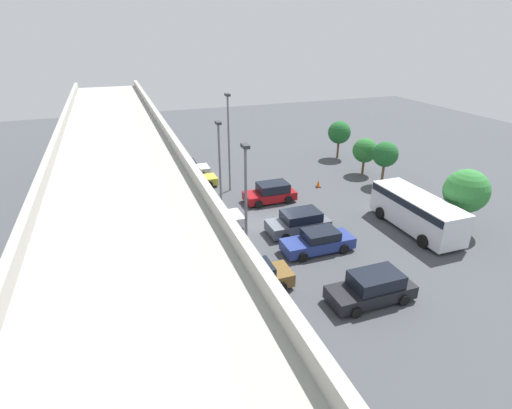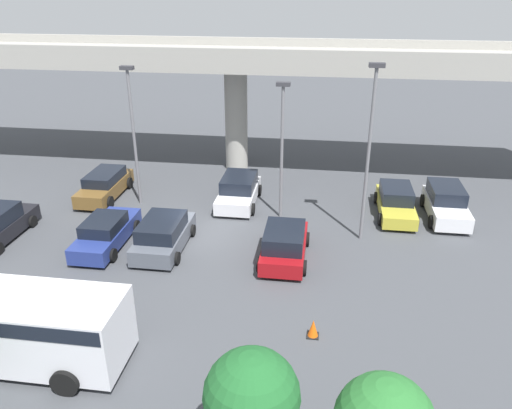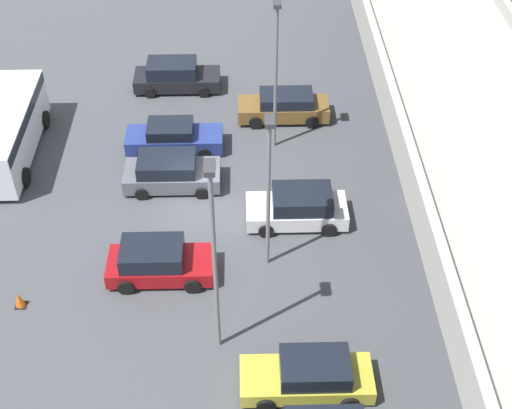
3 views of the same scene
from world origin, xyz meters
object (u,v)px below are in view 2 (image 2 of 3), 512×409
object	(u,v)px
parked_car_1	(105,185)
parked_car_6	(396,202)
parked_car_2	(106,232)
parked_car_4	(239,191)
parked_car_5	(284,244)
parked_car_7	(446,203)
lamp_post_near_aisle	(133,126)
tree_front_centre	(252,397)
shuttle_bus	(11,322)
lamp_post_mid_lot	(369,143)
parked_car_3	(163,234)
lamp_post_by_overpass	(282,141)
traffic_cone	(313,329)

from	to	relation	value
parked_car_1	parked_car_6	xyz separation A→B (m)	(16.85, -0.02, -0.03)
parked_car_2	parked_car_4	world-z (taller)	parked_car_4
parked_car_5	parked_car_7	distance (m)	10.07
lamp_post_near_aisle	tree_front_centre	bearing A→B (deg)	-61.31
parked_car_6	tree_front_centre	world-z (taller)	tree_front_centre
parked_car_4	parked_car_6	world-z (taller)	parked_car_4
shuttle_bus	parked_car_6	bearing A→B (deg)	44.53
parked_car_7	lamp_post_mid_lot	world-z (taller)	lamp_post_mid_lot
parked_car_3	parked_car_4	distance (m)	6.39
parked_car_2	parked_car_4	distance (m)	8.05
parked_car_3	shuttle_bus	distance (m)	8.57
parked_car_3	lamp_post_by_overpass	xyz separation A→B (m)	(5.20, 4.36, 3.56)
tree_front_centre	shuttle_bus	bearing A→B (deg)	158.42
parked_car_1	parked_car_2	world-z (taller)	parked_car_1
parked_car_2	parked_car_5	world-z (taller)	parked_car_5
parked_car_3	parked_car_6	world-z (taller)	parked_car_3
lamp_post_by_overpass	parked_car_6	bearing A→B (deg)	11.17
traffic_cone	parked_car_1	bearing A→B (deg)	138.91
parked_car_2	parked_car_7	distance (m)	17.88
parked_car_1	parked_car_4	world-z (taller)	parked_car_4
parked_car_3	lamp_post_mid_lot	xyz separation A→B (m)	(9.43, 2.39, 4.23)
parked_car_6	parked_car_5	bearing A→B (deg)	-44.41
parked_car_1	parked_car_4	size ratio (longest dim) A/B	1.07
parked_car_3	lamp_post_by_overpass	world-z (taller)	lamp_post_by_overpass
parked_car_3	tree_front_centre	size ratio (longest dim) A/B	1.10
parked_car_1	parked_car_4	bearing A→B (deg)	91.44
tree_front_centre	lamp_post_mid_lot	bearing A→B (deg)	76.26
lamp_post_near_aisle	tree_front_centre	distance (m)	18.94
shuttle_bus	tree_front_centre	world-z (taller)	tree_front_centre
parked_car_1	lamp_post_near_aisle	bearing A→B (deg)	75.69
parked_car_4	tree_front_centre	size ratio (longest dim) A/B	1.09
parked_car_1	shuttle_bus	size ratio (longest dim) A/B	0.62
lamp_post_mid_lot	traffic_cone	world-z (taller)	lamp_post_mid_lot
parked_car_2	lamp_post_mid_lot	xyz separation A→B (m)	(12.31, 2.44, 4.31)
lamp_post_near_aisle	traffic_cone	xyz separation A→B (m)	(10.39, -10.53, -4.26)
parked_car_1	lamp_post_near_aisle	distance (m)	4.55
parked_car_7	parked_car_5	bearing A→B (deg)	-55.20
lamp_post_by_overpass	parked_car_3	bearing A→B (deg)	-140.01
parked_car_6	parked_car_3	bearing A→B (deg)	-63.94
parked_car_1	lamp_post_by_overpass	xyz separation A→B (m)	(10.61, -1.25, 3.58)
parked_car_1	parked_car_2	distance (m)	6.21
parked_car_7	lamp_post_near_aisle	distance (m)	17.54
parked_car_4	parked_car_7	size ratio (longest dim) A/B	1.00
tree_front_centre	parked_car_1	bearing A→B (deg)	123.68
lamp_post_by_overpass	parked_car_1	bearing A→B (deg)	173.26
parked_car_1	parked_car_4	distance (m)	8.04
parked_car_4	lamp_post_mid_lot	xyz separation A→B (m)	(6.80, -3.43, 4.22)
parked_car_2	lamp_post_by_overpass	distance (m)	9.89
parked_car_3	lamp_post_by_overpass	distance (m)	7.67
traffic_cone	shuttle_bus	bearing A→B (deg)	-165.08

